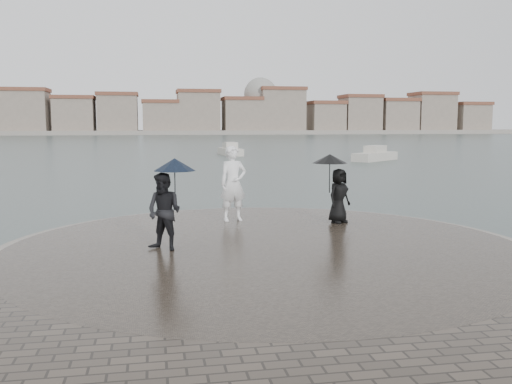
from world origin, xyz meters
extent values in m
plane|color=#2B3835|center=(0.00, 0.00, 0.00)|extent=(400.00, 400.00, 0.00)
cylinder|color=gray|center=(0.00, 3.50, 0.16)|extent=(12.50, 12.50, 0.32)
cylinder|color=#2D261E|center=(0.00, 3.50, 0.18)|extent=(11.90, 11.90, 0.36)
imported|color=white|center=(-0.28, 6.96, 1.45)|extent=(0.88, 0.66, 2.17)
imported|color=black|center=(-2.32, 3.42, 1.22)|extent=(1.06, 1.02, 1.73)
cylinder|color=black|center=(-2.07, 3.52, 1.71)|extent=(0.02, 0.02, 0.90)
cone|color=black|center=(-2.07, 3.52, 2.26)|extent=(0.96, 0.96, 0.28)
imported|color=black|center=(2.62, 6.10, 1.13)|extent=(0.90, 0.81, 1.54)
cylinder|color=black|center=(2.37, 6.20, 1.66)|extent=(0.02, 0.02, 0.90)
cone|color=black|center=(2.37, 6.20, 2.18)|extent=(1.00, 1.00, 0.26)
cube|color=gray|center=(0.00, 163.00, 0.60)|extent=(260.00, 20.00, 1.20)
cube|color=gray|center=(-37.00, 160.00, 6.00)|extent=(12.00, 10.00, 12.00)
cube|color=brown|center=(-37.00, 160.00, 12.50)|extent=(12.60, 10.60, 1.00)
cube|color=gray|center=(-24.00, 160.00, 5.00)|extent=(11.00, 10.00, 10.00)
cube|color=brown|center=(-24.00, 160.00, 10.50)|extent=(11.60, 10.60, 1.00)
cube|color=gray|center=(-12.00, 160.00, 5.50)|extent=(11.00, 10.00, 11.00)
cube|color=brown|center=(-12.00, 160.00, 11.50)|extent=(11.60, 10.60, 1.00)
cube|color=gray|center=(0.00, 160.00, 4.50)|extent=(10.00, 10.00, 9.00)
cube|color=brown|center=(0.00, 160.00, 9.50)|extent=(10.60, 10.60, 1.00)
cube|color=gray|center=(11.00, 160.00, 6.00)|extent=(12.00, 10.00, 12.00)
cube|color=brown|center=(11.00, 160.00, 12.50)|extent=(12.60, 10.60, 1.00)
cube|color=gray|center=(24.00, 160.00, 5.00)|extent=(11.00, 10.00, 10.00)
cube|color=brown|center=(24.00, 160.00, 10.50)|extent=(11.60, 10.60, 1.00)
cube|color=gray|center=(36.00, 160.00, 6.50)|extent=(13.00, 10.00, 13.00)
cube|color=brown|center=(36.00, 160.00, 13.50)|extent=(13.60, 10.60, 1.00)
cube|color=gray|center=(50.00, 160.00, 4.50)|extent=(10.00, 10.00, 9.00)
cube|color=brown|center=(50.00, 160.00, 9.50)|extent=(10.60, 10.60, 1.00)
cube|color=gray|center=(61.00, 160.00, 5.50)|extent=(11.00, 10.00, 11.00)
cube|color=brown|center=(61.00, 160.00, 11.50)|extent=(11.60, 10.60, 1.00)
cube|color=gray|center=(73.00, 160.00, 5.00)|extent=(11.00, 10.00, 10.00)
cube|color=brown|center=(73.00, 160.00, 10.50)|extent=(11.60, 10.60, 1.00)
cube|color=gray|center=(85.00, 160.00, 6.00)|extent=(12.00, 10.00, 12.00)
cube|color=brown|center=(85.00, 160.00, 12.50)|extent=(12.60, 10.60, 1.00)
cube|color=gray|center=(98.00, 160.00, 4.50)|extent=(10.00, 10.00, 9.00)
cube|color=brown|center=(98.00, 160.00, 9.50)|extent=(10.60, 10.60, 1.00)
sphere|color=gray|center=(30.00, 162.00, 12.00)|extent=(10.00, 10.00, 10.00)
cube|color=beige|center=(5.23, 48.14, 0.25)|extent=(2.01, 5.61, 0.90)
cube|color=beige|center=(5.23, 48.14, 0.85)|extent=(1.35, 2.09, 0.90)
cube|color=beige|center=(16.31, 37.13, 0.25)|extent=(5.21, 4.80, 0.90)
cube|color=beige|center=(16.31, 37.13, 0.85)|extent=(2.30, 2.21, 0.90)
camera|label=1|loc=(-2.55, -9.23, 3.16)|focal=40.00mm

